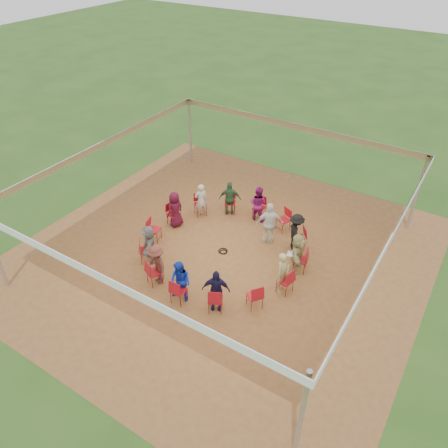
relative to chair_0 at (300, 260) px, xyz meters
The scene contains 31 objects.
ground 2.67m from the chair_0, 165.82° to the right, with size 80.00×80.00×0.00m, color #274B17.
dirt_patch 2.66m from the chair_0, 165.82° to the right, with size 13.00×13.00×0.00m, color brown.
tent 3.26m from the chair_0, 165.82° to the right, with size 10.33×10.33×3.00m.
chair_0 is the anchor object (origin of this frame).
chair_1 1.17m from the chair_0, 117.04° to the left, with size 0.42×0.44×0.90m, color #A00F1A, non-canonical shape.
chair_2 2.28m from the chair_0, 129.89° to the left, with size 0.42×0.44×0.90m, color #A00F1A, non-canonical shape.
chair_3 3.28m from the chair_0, 142.75° to the left, with size 0.42×0.44×0.90m, color #A00F1A, non-canonical shape.
chair_4 4.11m from the chair_0, 155.61° to the left, with size 0.42×0.44×0.90m, color #A00F1A, non-canonical shape.
chair_5 4.73m from the chair_0, 168.46° to the left, with size 0.42×0.44×0.90m, color #A00F1A, non-canonical shape.
chair_6 5.12m from the chair_0, behind, with size 0.42×0.44×0.90m, color #A00F1A, non-canonical shape.
chair_7 5.26m from the chair_0, 165.82° to the right, with size 0.42×0.44×0.90m, color #A00F1A, non-canonical shape.
chair_8 5.12m from the chair_0, 152.96° to the right, with size 0.42×0.44×0.90m, color #A00F1A, non-canonical shape.
chair_9 4.73m from the chair_0, 140.11° to the right, with size 0.42×0.44×0.90m, color #A00F1A, non-canonical shape.
chair_10 4.11m from the chair_0, 127.25° to the right, with size 0.42×0.44×0.90m, color #A00F1A, non-canonical shape.
chair_11 3.28m from the chair_0, 114.39° to the right, with size 0.42×0.44×0.90m, color #A00F1A, non-canonical shape.
chair_12 2.28m from the chair_0, 101.54° to the right, with size 0.42×0.44×0.90m, color #A00F1A, non-canonical shape.
chair_13 1.17m from the chair_0, 88.68° to the right, with size 0.42×0.44×0.90m, color #A00F1A, non-canonical shape.
person_seated_0 0.29m from the chair_0, 165.82° to the right, with size 1.32×0.49×1.42m, color tan.
person_seated_1 1.18m from the chair_0, 122.88° to the left, with size 0.92×0.45×1.42m, color black.
person_seated_2 3.21m from the chair_0, 144.43° to the left, with size 0.69×0.40×1.42m, color #7F155F.
person_seated_3 4.02m from the chair_0, 156.67° to the left, with size 0.83×0.43×1.42m, color #2D5434.
person_seated_4 4.63m from the chair_0, 169.11° to the left, with size 0.52×0.34×1.42m, color #B4AD9E.
person_seated_5 5.01m from the chair_0, behind, with size 0.69×0.39×1.42m, color #420A1E.
person_seated_6 5.01m from the chair_0, 153.27° to the right, with size 1.32×0.49×1.42m, color gray.
person_seated_7 4.63m from the chair_0, 140.75° to the right, with size 0.92×0.45×1.42m, color #5C2A23.
person_seated_8 4.02m from the chair_0, 128.32° to the right, with size 0.69×0.40×1.42m, color #1430B9.
person_seated_9 3.21m from the chair_0, 116.07° to the right, with size 0.83×0.43×1.42m, color #1A153D.
person_seated_10 1.18m from the chair_0, 94.52° to the right, with size 0.52×0.34×1.42m, color tan.
standing_person 1.79m from the chair_0, 153.34° to the left, with size 0.96×0.49×1.64m, color silver.
cable_coil 2.73m from the chair_0, 168.41° to the right, with size 0.40×0.40×0.03m.
laptop 0.36m from the chair_0, 165.82° to the right, with size 0.30×0.35×0.20m.
Camera 1 is at (6.28, -9.89, 9.71)m, focal length 35.00 mm.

